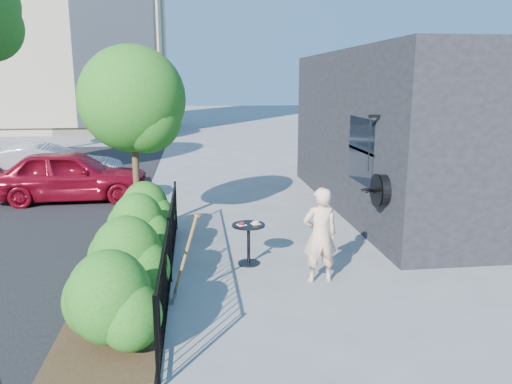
{
  "coord_description": "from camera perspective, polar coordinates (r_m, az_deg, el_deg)",
  "views": [
    {
      "loc": [
        -1.05,
        -7.89,
        3.26
      ],
      "look_at": [
        0.09,
        1.27,
        1.2
      ],
      "focal_mm": 35.0,
      "sensor_mm": 36.0,
      "label": 1
    }
  ],
  "objects": [
    {
      "name": "ground",
      "position": [
        8.6,
        0.47,
        -9.7
      ],
      "size": [
        120.0,
        120.0,
        0.0
      ],
      "primitive_type": "plane",
      "color": "gray",
      "rests_on": "ground"
    },
    {
      "name": "shop_building",
      "position": [
        14.06,
        20.85,
        6.62
      ],
      "size": [
        6.22,
        9.0,
        4.0
      ],
      "color": "black",
      "rests_on": "ground"
    },
    {
      "name": "fence",
      "position": [
        8.35,
        -9.85,
        -6.48
      ],
      "size": [
        0.05,
        6.05,
        1.1
      ],
      "color": "black",
      "rests_on": "ground"
    },
    {
      "name": "planting_bed",
      "position": [
        8.6,
        -14.45,
        -9.84
      ],
      "size": [
        1.3,
        6.0,
        0.08
      ],
      "primitive_type": "cube",
      "color": "#382616",
      "rests_on": "ground"
    },
    {
      "name": "shrubs",
      "position": [
        8.45,
        -13.94,
        -5.43
      ],
      "size": [
        1.1,
        5.6,
        1.24
      ],
      "color": "#1A6016",
      "rests_on": "ground"
    },
    {
      "name": "patio_tree",
      "position": [
        10.72,
        -13.61,
        9.58
      ],
      "size": [
        2.2,
        2.2,
        3.94
      ],
      "color": "#3F2B19",
      "rests_on": "ground"
    },
    {
      "name": "cafe_table",
      "position": [
        9.02,
        -0.85,
        -5.12
      ],
      "size": [
        0.6,
        0.6,
        0.8
      ],
      "rotation": [
        0.0,
        0.0,
        0.34
      ],
      "color": "black",
      "rests_on": "ground"
    },
    {
      "name": "woman",
      "position": [
        8.25,
        7.33,
        -4.9
      ],
      "size": [
        0.6,
        0.41,
        1.6
      ],
      "primitive_type": "imported",
      "rotation": [
        0.0,
        0.0,
        3.19
      ],
      "color": "beige",
      "rests_on": "ground"
    },
    {
      "name": "shovel",
      "position": [
        7.55,
        -8.28,
        -8.05
      ],
      "size": [
        0.48,
        0.18,
        1.4
      ],
      "color": "brown",
      "rests_on": "ground"
    },
    {
      "name": "car_red",
      "position": [
        14.68,
        -20.43,
        1.81
      ],
      "size": [
        4.25,
        1.79,
        1.44
      ],
      "primitive_type": "imported",
      "rotation": [
        0.0,
        0.0,
        1.59
      ],
      "color": "maroon",
      "rests_on": "ground"
    },
    {
      "name": "car_silver",
      "position": [
        15.82,
        -22.7,
        2.39
      ],
      "size": [
        4.56,
        2.05,
        1.45
      ],
      "primitive_type": "imported",
      "rotation": [
        0.0,
        0.0,
        1.69
      ],
      "color": "#AEAEB3",
      "rests_on": "ground"
    }
  ]
}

